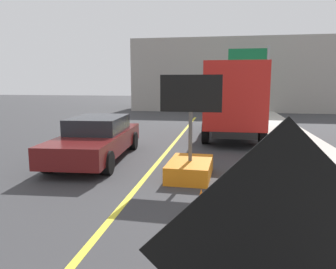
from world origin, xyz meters
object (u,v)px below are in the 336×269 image
Objects in this scene: arrow_board_trailer at (190,160)px; traffic_cone_mid_lane at (201,205)px; box_truck at (234,98)px; roadwork_sign at (279,266)px; traffic_cone_near_sign at (187,268)px; highway_guide_sign at (256,69)px; pickup_car at (97,138)px.

traffic_cone_mid_lane is at bearing -79.93° from arrow_board_trailer.
arrow_board_trailer is at bearing -100.75° from box_truck.
arrow_board_trailer is 4.46× the size of traffic_cone_mid_lane.
roadwork_sign is 0.34× the size of box_truck.
arrow_board_trailer reaches higher than traffic_cone_mid_lane.
traffic_cone_mid_lane is (0.01, 2.18, -0.07)m from traffic_cone_near_sign.
box_truck is 9.08× the size of traffic_cone_near_sign.
traffic_cone_mid_lane is at bearing -97.90° from highway_guide_sign.
pickup_car is 8.72× the size of traffic_cone_mid_lane.
highway_guide_sign is 8.25× the size of traffic_cone_mid_lane.
roadwork_sign is 2.14m from traffic_cone_near_sign.
box_truck is 1.29× the size of pickup_car.
highway_guide_sign reaches higher than traffic_cone_mid_lane.
arrow_board_trailer is 0.40× the size of box_truck.
roadwork_sign is at bearing -61.56° from pickup_car.
traffic_cone_near_sign is at bearing 112.93° from roadwork_sign.
arrow_board_trailer is at bearing 100.07° from traffic_cone_mid_lane.
highway_guide_sign is 6.66× the size of traffic_cone_near_sign.
traffic_cone_mid_lane is at bearing -49.09° from pickup_car.
roadwork_sign reaches higher than traffic_cone_mid_lane.
traffic_cone_near_sign is at bearing -93.99° from box_truck.
pickup_car is at bearing -114.50° from highway_guide_sign.
highway_guide_sign reaches higher than arrow_board_trailer.
highway_guide_sign reaches higher than box_truck.
traffic_cone_near_sign is at bearing -84.53° from arrow_board_trailer.
pickup_car reaches higher than traffic_cone_near_sign.
pickup_car is (-4.51, -5.18, -1.09)m from box_truck.
traffic_cone_mid_lane is at bearing -94.82° from box_truck.
pickup_car is 7.45m from traffic_cone_near_sign.
pickup_car reaches higher than traffic_cone_mid_lane.
arrow_board_trailer is at bearing 95.47° from traffic_cone_near_sign.
box_truck is (0.10, 13.34, 0.32)m from roadwork_sign.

